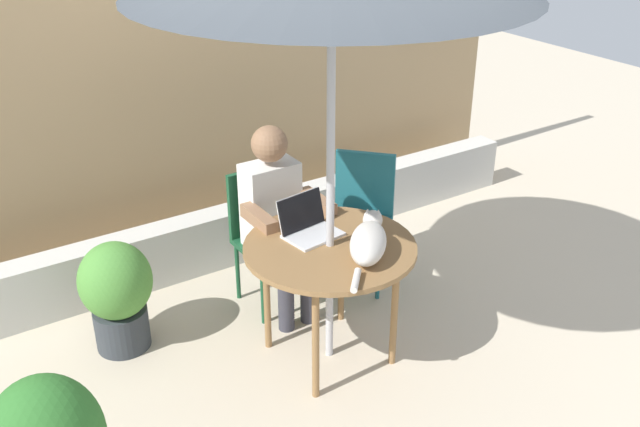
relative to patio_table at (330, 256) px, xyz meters
name	(u,v)px	position (x,y,z in m)	size (l,w,h in m)	color
ground_plane	(329,354)	(0.00, 0.00, -0.67)	(14.00, 14.00, 0.00)	beige
fence_back	(187,109)	(0.00, 1.87, 0.32)	(5.66, 0.08, 1.98)	tan
planter_wall_low	(228,235)	(0.00, 1.31, -0.47)	(5.09, 0.20, 0.41)	beige
patio_table	(330,256)	(0.00, 0.00, 0.00)	(0.96, 0.96, 0.74)	olive
chair_occupied	(265,227)	(0.00, 0.74, -0.15)	(0.40, 0.40, 0.89)	#194C2D
chair_empty	(362,209)	(0.67, 0.62, -0.15)	(0.57, 0.57, 0.89)	#1E606B
person_seated	(277,212)	(0.00, 0.59, 0.02)	(0.48, 0.48, 1.23)	white
laptop	(307,223)	(-0.03, 0.18, 0.13)	(0.33, 0.29, 0.21)	silver
cat	(369,241)	(0.11, -0.20, 0.15)	(0.49, 0.49, 0.17)	silver
potted_plant_by_chair	(117,292)	(-0.99, 0.75, -0.30)	(0.42, 0.42, 0.69)	#33383D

